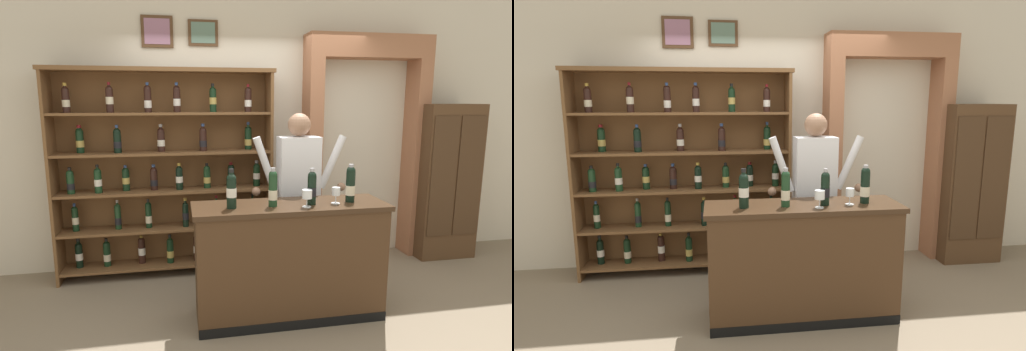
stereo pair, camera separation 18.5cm
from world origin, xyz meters
TOP-DOWN VIEW (x-y plane):
  - ground_plane at (0.00, 0.00)m, footprint 14.00×14.00m
  - back_wall at (-0.00, 1.43)m, footprint 12.00×0.19m
  - wine_shelf at (-0.87, 1.14)m, footprint 2.24×0.35m
  - archway_doorway at (1.37, 1.31)m, footprint 1.42×0.45m
  - side_cabinet at (2.32, 1.06)m, footprint 0.68×0.43m
  - tasting_counter at (0.16, -0.00)m, footprint 1.61×0.49m
  - shopkeeper at (0.37, 0.50)m, footprint 0.92×0.22m
  - tasting_bottle_bianco at (-0.33, -0.04)m, footprint 0.08×0.08m
  - tasting_bottle_prosecco at (0.00, -0.04)m, footprint 0.07×0.07m
  - tasting_bottle_riserva at (0.32, -0.04)m, footprint 0.07×0.07m
  - tasting_bottle_vin_santo at (0.67, -0.02)m, footprint 0.08×0.08m
  - wine_glass_spare at (0.26, -0.12)m, footprint 0.08×0.08m
  - wine_glass_left at (0.53, -0.05)m, footprint 0.07×0.07m

SIDE VIEW (x-z plane):
  - ground_plane at x=0.00m, z-range -0.02..0.00m
  - tasting_counter at x=0.16m, z-range 0.00..0.99m
  - side_cabinet at x=2.32m, z-range 0.00..1.79m
  - shopkeeper at x=0.37m, z-range 0.20..1.91m
  - wine_glass_left at x=0.53m, z-range 1.02..1.15m
  - wine_glass_spare at x=0.26m, z-range 1.02..1.16m
  - wine_shelf at x=-0.87m, z-range 0.05..2.20m
  - tasting_bottle_riserva at x=0.32m, z-range 0.98..1.28m
  - tasting_bottle_prosecco at x=0.00m, z-range 0.98..1.30m
  - tasting_bottle_bianco at x=-0.33m, z-range 0.98..1.30m
  - tasting_bottle_vin_santo at x=0.67m, z-range 0.99..1.30m
  - archway_doorway at x=1.37m, z-range 0.15..2.69m
  - back_wall at x=0.00m, z-range 0.00..3.34m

